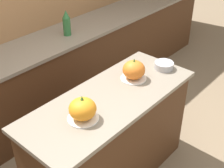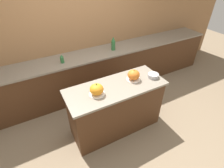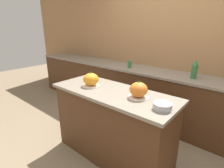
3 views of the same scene
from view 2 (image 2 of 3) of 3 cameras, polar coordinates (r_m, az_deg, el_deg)
ground_plane at (r=3.24m, az=1.11°, el=-13.64°), size 12.00×12.00×0.00m
wall_back at (r=3.68m, az=-10.55°, el=16.14°), size 8.00×0.06×2.50m
kitchen_island at (r=2.91m, az=1.22°, el=-7.86°), size 1.54×0.62×0.90m
back_counter at (r=3.75m, az=-7.54°, el=3.20°), size 6.00×0.60×0.91m
pumpkin_cake_left at (r=2.43m, az=-5.04°, el=-1.83°), size 0.22×0.22×0.19m
pumpkin_cake_right at (r=2.74m, az=7.07°, el=2.92°), size 0.22×0.22×0.19m
bottle_tall at (r=3.64m, az=0.41°, el=13.02°), size 0.08×0.08×0.28m
bottle_short at (r=3.30m, az=-16.03°, el=7.87°), size 0.07×0.07×0.16m
mixing_bowl at (r=2.88m, az=13.30°, el=2.70°), size 0.17×0.17×0.06m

